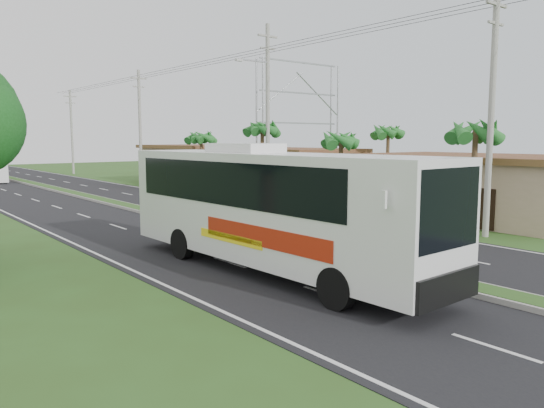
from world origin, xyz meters
TOP-DOWN VIEW (x-y plane):
  - ground at (0.00, 0.00)m, footprint 180.00×180.00m
  - road_asphalt at (0.00, 20.00)m, footprint 14.00×160.00m
  - median_strip at (0.00, 20.00)m, footprint 1.20×160.00m
  - lane_edge_left at (-6.70, 20.00)m, footprint 0.12×160.00m
  - lane_edge_right at (6.70, 20.00)m, footprint 0.12×160.00m
  - shop_near at (14.00, 6.00)m, footprint 8.60×12.60m
  - shop_mid at (14.00, 22.00)m, footprint 7.60×10.60m
  - shop_far at (14.00, 36.00)m, footprint 8.60×11.60m
  - palm_verge_a at (9.00, 3.00)m, footprint 2.40×2.40m
  - palm_verge_b at (9.40, 12.00)m, footprint 2.40×2.40m
  - palm_verge_c at (8.80, 19.00)m, footprint 2.40×2.40m
  - palm_verge_d at (9.30, 28.00)m, footprint 2.40×2.40m
  - palm_behind_shop at (17.50, 15.00)m, footprint 2.40×2.40m
  - utility_pole_a at (8.50, 2.00)m, footprint 1.60×0.28m
  - utility_pole_b at (8.47, 18.00)m, footprint 3.20×0.28m
  - utility_pole_c at (8.50, 38.00)m, footprint 1.60×0.28m
  - utility_pole_d at (8.50, 58.00)m, footprint 1.60×0.28m
  - billboard_lattice at (22.00, 30.00)m, footprint 10.18×1.18m
  - coach_bus_main at (-3.16, 3.19)m, footprint 3.13×13.29m
  - motorcyclist at (0.43, 9.90)m, footprint 1.57×0.50m

SIDE VIEW (x-z plane):
  - ground at x=0.00m, z-range 0.00..0.00m
  - lane_edge_left at x=-6.70m, z-range 0.00..0.00m
  - lane_edge_right at x=6.70m, z-range 0.00..0.00m
  - road_asphalt at x=0.00m, z-range 0.00..0.02m
  - median_strip at x=0.00m, z-range 0.01..0.20m
  - motorcyclist at x=0.43m, z-range -0.25..2.23m
  - shop_near at x=14.00m, z-range 0.02..3.54m
  - shop_mid at x=14.00m, z-range 0.02..3.69m
  - shop_far at x=14.00m, z-range 0.02..3.84m
  - coach_bus_main at x=-3.16m, z-range 0.21..4.48m
  - palm_verge_b at x=9.40m, z-range 1.83..6.88m
  - palm_verge_d at x=9.30m, z-range 1.92..7.17m
  - palm_verge_a at x=9.00m, z-range 2.02..7.47m
  - palm_behind_shop at x=17.50m, z-range 2.11..7.76m
  - palm_verge_c at x=8.80m, z-range 2.20..8.05m
  - utility_pole_d at x=8.50m, z-range 0.17..10.67m
  - utility_pole_a at x=8.50m, z-range 0.17..11.17m
  - utility_pole_c at x=8.50m, z-range 0.17..11.17m
  - utility_pole_b at x=8.47m, z-range 0.26..12.26m
  - billboard_lattice at x=22.00m, z-range 0.79..12.86m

